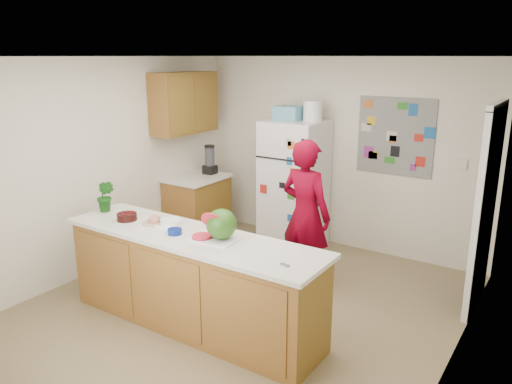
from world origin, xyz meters
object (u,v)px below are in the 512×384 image
Objects in this scene: watermelon at (221,224)px; cherry_bowl at (127,217)px; refrigerator at (294,184)px; person at (306,215)px.

cherry_bowl is (-1.13, -0.08, -0.11)m from watermelon.
watermelon is 1.14m from cherry_bowl.
refrigerator is 6.20× the size of watermelon.
watermelon is at bearing 4.04° from cherry_bowl.
person is at bearing -54.96° from refrigerator.
refrigerator reaches higher than watermelon.
watermelon reaches higher than cherry_bowl.
refrigerator is 2.47m from cherry_bowl.
cherry_bowl is (-0.56, -2.41, 0.11)m from refrigerator.
person reaches higher than cherry_bowl.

